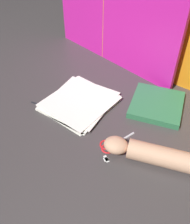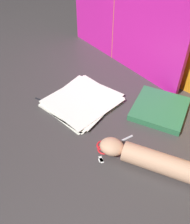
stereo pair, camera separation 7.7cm
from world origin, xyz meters
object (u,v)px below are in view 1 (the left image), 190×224
Objects in this scene: hand_forearm at (153,154)px; book_closed at (157,104)px; paper_stack at (79,102)px; scissors at (113,144)px.

book_closed is at bearing 111.33° from hand_forearm.
book_closed is at bearing 31.04° from paper_stack.
paper_stack is 1.13× the size of book_closed.
scissors is at bearing -25.40° from paper_stack.
scissors is (0.25, -0.12, -0.00)m from paper_stack.
paper_stack is 0.34m from book_closed.
scissors is (-0.04, -0.30, -0.01)m from book_closed.
hand_forearm is at bearing 6.90° from scissors.
book_closed reaches higher than paper_stack.
book_closed is 0.30m from scissors.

